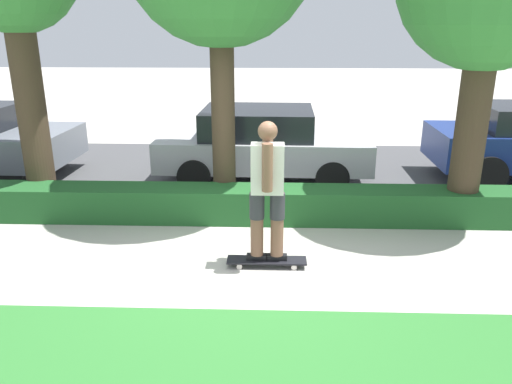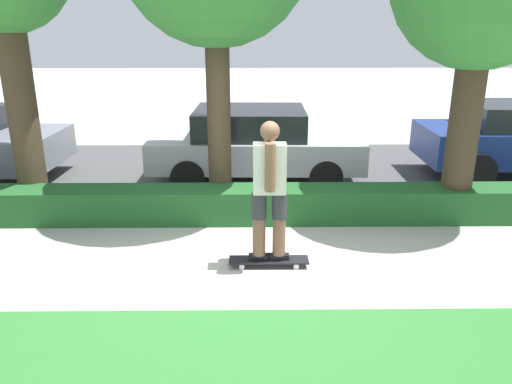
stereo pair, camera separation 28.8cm
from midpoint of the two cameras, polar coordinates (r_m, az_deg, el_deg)
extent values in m
plane|color=#ADA89E|center=(6.34, -2.20, -8.62)|extent=(60.00, 60.00, 0.00)
cube|color=#474749|center=(10.25, -1.62, 2.22)|extent=(18.68, 5.00, 0.01)
cube|color=#1E5123|center=(7.70, -1.93, -1.42)|extent=(18.68, 0.60, 0.52)
cube|color=black|center=(6.34, 0.16, -7.78)|extent=(1.00, 0.24, 0.02)
cylinder|color=silver|center=(6.29, 3.30, -8.49)|extent=(0.07, 0.04, 0.07)
cylinder|color=silver|center=(6.45, 3.20, -7.76)|extent=(0.07, 0.04, 0.07)
cylinder|color=silver|center=(6.28, -2.97, -8.52)|extent=(0.07, 0.04, 0.07)
cylinder|color=silver|center=(6.44, -2.91, -7.79)|extent=(0.07, 0.04, 0.07)
cube|color=black|center=(6.32, -0.98, -7.42)|extent=(0.26, 0.09, 0.07)
cylinder|color=brown|center=(6.14, -1.00, -3.70)|extent=(0.16, 0.16, 0.82)
cylinder|color=#2D2D33|center=(6.05, -1.01, -1.56)|extent=(0.18, 0.18, 0.33)
cube|color=black|center=(6.32, 1.29, -7.41)|extent=(0.26, 0.09, 0.07)
cylinder|color=brown|center=(6.14, 1.32, -3.69)|extent=(0.16, 0.16, 0.82)
cylinder|color=#2D2D33|center=(6.05, 1.34, -1.55)|extent=(0.18, 0.18, 0.33)
cube|color=silver|center=(5.90, 0.17, 2.68)|extent=(0.39, 0.21, 0.60)
cylinder|color=brown|center=(5.73, 0.19, 2.82)|extent=(0.13, 0.13, 0.57)
cylinder|color=brown|center=(6.05, 0.15, 3.66)|extent=(0.13, 0.13, 0.57)
sphere|color=brown|center=(5.80, 0.17, 6.99)|extent=(0.23, 0.23, 0.23)
cylinder|color=#423323|center=(8.60, -26.00, 8.03)|extent=(0.45, 0.45, 3.19)
cylinder|color=#423323|center=(7.80, -5.36, 8.89)|extent=(0.36, 0.36, 3.18)
cylinder|color=#423323|center=(8.02, 21.69, 6.64)|extent=(0.45, 0.45, 2.83)
cylinder|color=black|center=(11.65, -24.39, 4.14)|extent=(0.63, 0.23, 0.63)
cube|color=#B7B7BC|center=(9.73, -0.83, 4.89)|extent=(4.04, 1.98, 0.57)
cube|color=black|center=(9.62, -1.57, 7.99)|extent=(2.12, 1.71, 0.51)
cylinder|color=black|center=(9.05, 7.04, 1.82)|extent=(0.61, 0.23, 0.61)
cylinder|color=black|center=(10.71, 5.85, 4.51)|extent=(0.61, 0.23, 0.61)
cylinder|color=black|center=(9.06, -8.70, 1.76)|extent=(0.61, 0.23, 0.61)
cylinder|color=black|center=(10.72, -7.47, 4.46)|extent=(0.61, 0.23, 0.61)
cylinder|color=black|center=(9.91, 23.13, 2.16)|extent=(0.69, 0.21, 0.69)
cylinder|color=black|center=(11.36, 19.98, 4.51)|extent=(0.69, 0.21, 0.69)
camera|label=1|loc=(0.14, 88.74, 0.42)|focal=35.00mm
camera|label=2|loc=(0.14, -91.26, -0.42)|focal=35.00mm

